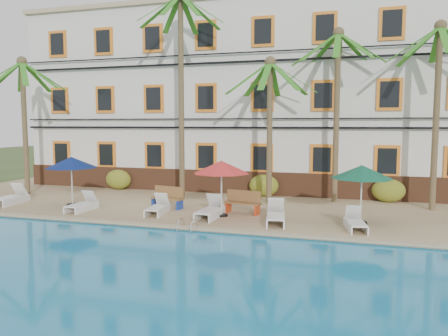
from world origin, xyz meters
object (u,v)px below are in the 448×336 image
(lounger_e, at_px, (276,216))
(palm_c, at_px, (270,109))
(palm_a, at_px, (24,106))
(lounger_f, at_px, (355,222))
(bench_left, at_px, (168,197))
(palm_e, at_px, (438,90))
(umbrella_green, at_px, (362,172))
(palm_b, at_px, (181,70))
(lounger_b, at_px, (82,204))
(palm_d, at_px, (337,91))
(lounger_a, at_px, (11,198))
(umbrella_red, at_px, (221,167))
(lounger_d, at_px, (210,210))
(umbrella_blue, at_px, (71,163))
(lounger_c, at_px, (158,207))
(bench_right, at_px, (243,202))
(pool_ladder, at_px, (187,229))

(lounger_e, bearing_deg, palm_c, 104.35)
(palm_a, relative_size, lounger_f, 4.13)
(palm_a, distance_m, bench_left, 9.63)
(palm_e, relative_size, umbrella_green, 3.54)
(palm_b, relative_size, lounger_b, 5.88)
(palm_d, relative_size, lounger_a, 4.08)
(umbrella_red, height_order, lounger_d, umbrella_red)
(palm_b, relative_size, umbrella_blue, 4.39)
(lounger_a, bearing_deg, palm_a, 117.34)
(palm_d, bearing_deg, umbrella_green, -75.36)
(palm_b, height_order, umbrella_blue, palm_b)
(lounger_c, bearing_deg, lounger_a, 179.20)
(lounger_a, relative_size, lounger_f, 1.15)
(lounger_a, bearing_deg, lounger_f, -2.13)
(palm_c, relative_size, umbrella_blue, 2.94)
(lounger_e, bearing_deg, lounger_c, 176.40)
(bench_right, bearing_deg, palm_d, 47.11)
(umbrella_green, bearing_deg, lounger_d, -173.65)
(palm_c, bearing_deg, palm_b, 179.27)
(lounger_a, bearing_deg, pool_ladder, -13.02)
(bench_left, bearing_deg, palm_d, 27.27)
(palm_c, xyz_separation_m, lounger_f, (3.81, -4.08, -4.07))
(lounger_d, xyz_separation_m, pool_ladder, (-0.16, -2.01, -0.28))
(palm_d, xyz_separation_m, umbrella_green, (1.11, -4.27, -3.22))
(palm_b, relative_size, palm_e, 1.26)
(umbrella_green, relative_size, lounger_e, 1.16)
(palm_d, relative_size, pool_ladder, 10.72)
(palm_e, height_order, bench_left, palm_e)
(palm_b, xyz_separation_m, pool_ladder, (2.53, -5.76, -6.20))
(palm_d, bearing_deg, palm_e, -10.12)
(lounger_d, bearing_deg, palm_c, 66.47)
(umbrella_red, bearing_deg, lounger_e, -15.62)
(umbrella_green, height_order, lounger_f, umbrella_green)
(palm_a, height_order, lounger_d, palm_a)
(lounger_a, distance_m, lounger_d, 9.64)
(umbrella_red, xyz_separation_m, lounger_f, (5.08, -0.79, -1.68))
(palm_c, distance_m, pool_ladder, 7.37)
(palm_d, height_order, umbrella_red, palm_d)
(bench_right, bearing_deg, lounger_f, -19.55)
(palm_e, xyz_separation_m, pool_ladder, (-8.70, -6.18, -5.04))
(umbrella_red, xyz_separation_m, lounger_b, (-5.94, -0.63, -1.68))
(palm_b, height_order, palm_e, palm_b)
(lounger_e, bearing_deg, bench_right, 138.30)
(lounger_a, bearing_deg, palm_b, 27.22)
(lounger_b, relative_size, lounger_f, 0.99)
(lounger_a, xyz_separation_m, lounger_e, (12.25, -0.41, -0.01))
(lounger_b, bearing_deg, palm_c, 28.52)
(palm_e, bearing_deg, palm_b, -177.88)
(umbrella_red, relative_size, lounger_f, 1.33)
(bench_left, bearing_deg, palm_b, 97.66)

